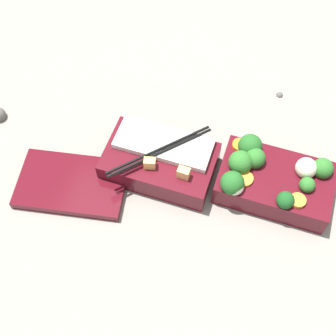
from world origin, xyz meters
name	(u,v)px	position (x,y,z in m)	size (l,w,h in m)	color
ground_plane	(218,175)	(0.00, 0.00, 0.00)	(3.00, 3.00, 0.00)	gray
bento_tray_vegetable	(271,179)	(-0.09, 0.00, 0.04)	(0.20, 0.13, 0.08)	#510F19
bento_tray_rice	(160,161)	(0.11, 0.02, 0.03)	(0.20, 0.16, 0.07)	#510F19
bento_lid	(72,184)	(0.25, 0.11, 0.01)	(0.20, 0.12, 0.02)	#510F19
pebble_0	(280,94)	(-0.07, -0.23, 0.00)	(0.01, 0.01, 0.01)	#595651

